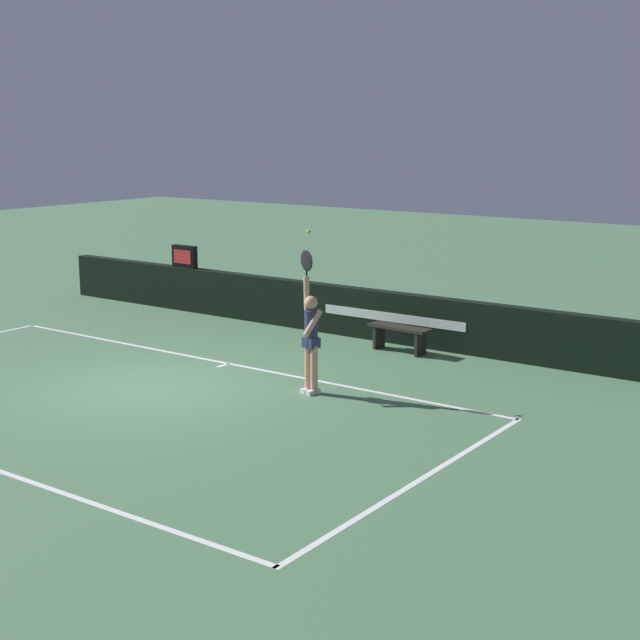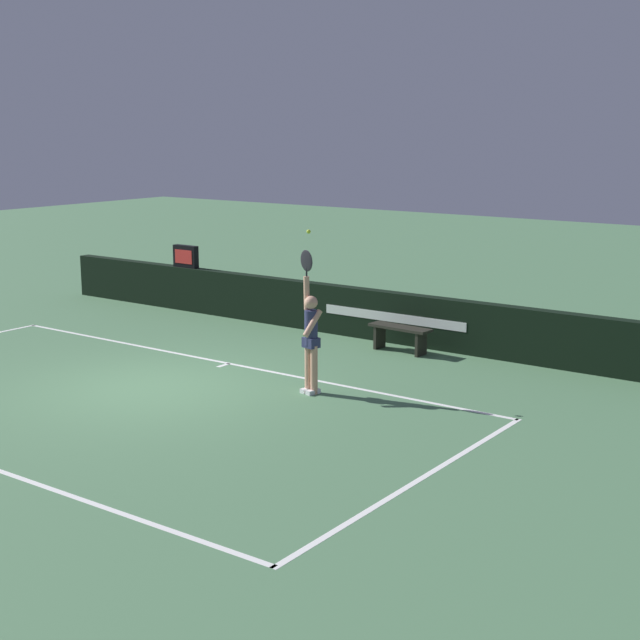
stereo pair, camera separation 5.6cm
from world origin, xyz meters
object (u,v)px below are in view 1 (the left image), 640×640
Objects in this scene: tennis_ball at (309,232)px; speed_display at (185,256)px; courtside_bench_near at (399,333)px; tennis_player at (311,335)px.

speed_display is at bearing 149.28° from tennis_ball.
courtside_bench_near is at bearing -5.88° from speed_display.
tennis_ball is at bearing -30.72° from speed_display.
tennis_ball is 0.05× the size of courtside_bench_near.
tennis_ball is (6.29, -3.73, 1.32)m from speed_display.
tennis_player reaches higher than speed_display.
speed_display is 0.29× the size of tennis_player.
tennis_player is (6.39, -3.83, -0.31)m from speed_display.
speed_display is 10.20× the size of tennis_ball.
speed_display is at bearing 174.12° from courtside_bench_near.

